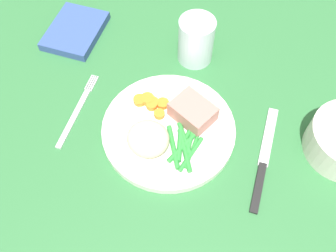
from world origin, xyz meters
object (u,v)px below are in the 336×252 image
at_px(fork, 78,110).
at_px(water_glass, 196,43).
at_px(meat_portion, 192,111).
at_px(knife, 264,160).
at_px(napkin, 75,31).
at_px(dinner_plate, 168,131).

height_order(fork, water_glass, water_glass).
bearing_deg(fork, meat_portion, 14.04).
bearing_deg(meat_portion, knife, -15.90).
relative_size(knife, napkin, 1.55).
bearing_deg(fork, napkin, 118.32).
height_order(dinner_plate, knife, dinner_plate).
xyz_separation_m(fork, water_glass, (0.17, 0.19, 0.04)).
xyz_separation_m(knife, napkin, (-0.43, 0.18, 0.01)).
distance_m(dinner_plate, knife, 0.17).
bearing_deg(meat_portion, water_glass, 102.37).
distance_m(dinner_plate, meat_portion, 0.05).
distance_m(dinner_plate, napkin, 0.31).
bearing_deg(napkin, meat_portion, -25.72).
relative_size(dinner_plate, fork, 1.41).
relative_size(fork, napkin, 1.26).
bearing_deg(fork, knife, 3.09).
relative_size(water_glass, napkin, 0.71).
relative_size(knife, water_glass, 2.19).
bearing_deg(dinner_plate, napkin, 145.61).
bearing_deg(water_glass, knife, -47.80).
bearing_deg(knife, water_glass, 134.88).
bearing_deg(knife, fork, -177.37).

